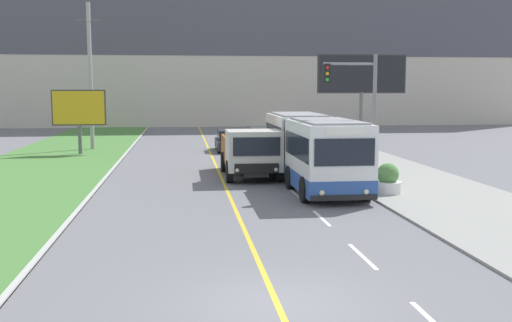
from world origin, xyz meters
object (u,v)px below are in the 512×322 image
Objects in this scene: utility_pole_far at (90,76)px; planter_round_third at (333,156)px; billboard_large at (362,77)px; billboard_small at (79,110)px; dump_truck at (251,153)px; planter_round_second at (355,166)px; traffic_light_mast at (359,105)px; planter_round_near at (388,180)px; city_bus at (311,149)px; car_distant at (229,141)px.

utility_pole_far is 8.47× the size of planter_round_third.
billboard_large is 1.56× the size of billboard_small.
dump_truck is 4.95× the size of planter_round_second.
traffic_light_mast reaches higher than planter_round_near.
planter_round_third is at bearing -38.15° from utility_pole_far.
utility_pole_far is 19.15m from planter_round_third.
dump_truck is 15.65m from billboard_small.
billboard_large is (18.53, -3.79, -0.09)m from utility_pole_far.
traffic_light_mast is (13.67, -19.41, -1.53)m from utility_pole_far.
city_bus is 14.86m from car_distant.
billboard_small is at bearing 131.29° from planter_round_near.
billboard_large is at bearing -9.26° from car_distant.
billboard_large is at bearing 72.71° from traffic_light_mast.
billboard_small is (-9.98, 11.93, 1.73)m from dump_truck.
billboard_small is at bearing 132.44° from city_bus.
car_distant is 10.86m from utility_pole_far.
billboard_small is (-13.99, 16.14, -0.71)m from traffic_light_mast.
car_distant is at bearing 90.24° from dump_truck.
traffic_light_mast is at bearing -96.86° from planter_round_third.
traffic_light_mast is at bearing -58.96° from city_bus.
planter_round_second is 1.06× the size of planter_round_third.
billboard_small reaches higher than planter_round_third.
traffic_light_mast reaches higher than car_distant.
city_bus is 1.76× the size of billboard_large.
utility_pole_far is 25.47m from planter_round_near.
city_bus is 15.02m from billboard_large.
city_bus is 4.29m from planter_round_near.
traffic_light_mast is at bearing -107.29° from billboard_large.
billboard_large reaches higher than planter_round_second.
car_distant is at bearing 118.76° from planter_round_third.
planter_round_third is (14.94, -8.21, -2.34)m from billboard_small.
planter_round_near reaches higher than planter_round_third.
car_distant is at bearing -13.70° from utility_pole_far.
billboard_large is at bearing 72.02° from planter_round_second.
utility_pole_far is at bearing 132.55° from planter_round_second.
billboard_large is (8.93, -1.45, 4.40)m from car_distant.
traffic_light_mast is 0.87× the size of billboard_large.
planter_round_near is (-3.87, -16.53, -4.47)m from billboard_large.
city_bus is at bearing -47.56° from billboard_small.
billboard_large is at bearing 52.12° from dump_truck.
utility_pole_far is 1.79× the size of traffic_light_mast.
dump_truck is at bearing -127.88° from billboard_large.
city_bus is 6.06m from planter_round_third.
dump_truck is 0.96× the size of billboard_large.
dump_truck is 6.23m from planter_round_third.
city_bus is 3.09m from dump_truck.
city_bus reaches higher than dump_truck.
utility_pole_far is at bearing 125.80° from planter_round_near.
billboard_small reaches higher than planter_round_second.
dump_truck is 0.62× the size of utility_pole_far.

